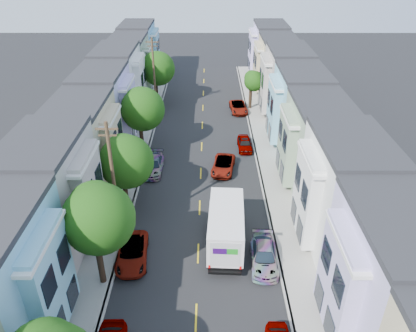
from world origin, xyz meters
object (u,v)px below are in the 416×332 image
(parked_left_c, at_px, (132,253))
(parked_right_c, at_px, (245,144))
(tree_c, at_px, (125,162))
(utility_pole_near, at_px, (114,183))
(utility_pole_far, at_px, (154,77))
(lead_sedan, at_px, (223,165))
(parked_left_d, at_px, (153,165))
(parked_right_d, at_px, (238,107))
(tree_d, at_px, (142,109))
(tree_b, at_px, (97,219))
(tree_far_r, at_px, (253,82))
(fedex_truck, at_px, (226,226))
(tree_e, at_px, (157,69))
(parked_right_b, at_px, (264,256))

(parked_left_c, height_order, parked_right_c, parked_left_c)
(tree_c, xyz_separation_m, parked_left_c, (1.40, -7.10, -3.81))
(utility_pole_near, xyz_separation_m, parked_left_c, (1.40, -2.69, -4.48))
(utility_pole_far, bearing_deg, lead_sedan, -60.88)
(parked_left_d, relative_size, parked_right_d, 1.00)
(tree_d, distance_m, parked_right_c, 12.10)
(utility_pole_far, bearing_deg, tree_d, -90.01)
(parked_right_c, bearing_deg, utility_pole_near, -126.95)
(tree_c, bearing_deg, tree_d, 90.00)
(utility_pole_far, relative_size, parked_left_d, 2.16)
(tree_b, relative_size, tree_far_r, 1.48)
(tree_d, relative_size, utility_pole_near, 0.75)
(lead_sedan, relative_size, parked_right_c, 1.14)
(parked_left_c, xyz_separation_m, parked_left_d, (0.00, 13.18, 0.02))
(parked_left_d, bearing_deg, tree_b, -94.58)
(fedex_truck, height_order, parked_left_c, fedex_truck)
(tree_e, bearing_deg, tree_d, -90.00)
(tree_b, distance_m, tree_far_r, 35.34)
(tree_e, relative_size, utility_pole_far, 0.75)
(tree_b, height_order, tree_far_r, tree_b)
(parked_left_c, distance_m, parked_right_d, 30.93)
(tree_b, bearing_deg, tree_far_r, 68.05)
(fedex_truck, bearing_deg, tree_b, -151.63)
(parked_left_d, distance_m, parked_right_b, 16.71)
(lead_sedan, bearing_deg, tree_d, 163.50)
(tree_b, distance_m, tree_e, 34.53)
(lead_sedan, distance_m, parked_right_c, 5.58)
(tree_e, xyz_separation_m, parked_right_b, (11.20, -32.60, -4.48))
(lead_sedan, height_order, parked_right_d, parked_right_d)
(tree_c, relative_size, utility_pole_far, 0.68)
(tree_far_r, relative_size, parked_left_c, 1.11)
(parked_right_d, bearing_deg, parked_right_b, -94.62)
(tree_b, relative_size, utility_pole_far, 0.80)
(tree_d, height_order, lead_sedan, tree_d)
(tree_c, xyz_separation_m, utility_pole_near, (0.00, -4.41, 0.67))
(parked_right_d, bearing_deg, tree_e, 160.84)
(parked_right_b, xyz_separation_m, parked_right_d, (0.00, 29.69, -0.04))
(tree_b, relative_size, utility_pole_near, 0.80)
(tree_d, height_order, parked_right_c, tree_d)
(tree_far_r, distance_m, parked_right_b, 31.04)
(parked_left_c, bearing_deg, parked_left_d, 85.19)
(tree_e, height_order, parked_left_d, tree_e)
(parked_left_c, height_order, parked_left_d, parked_left_d)
(parked_left_c, bearing_deg, tree_d, 89.82)
(tree_far_r, distance_m, parked_right_c, 12.86)
(utility_pole_far, distance_m, parked_left_d, 16.21)
(parked_right_b, bearing_deg, fedex_truck, 146.60)
(tree_c, relative_size, tree_d, 0.91)
(lead_sedan, height_order, parked_left_d, parked_left_d)
(tree_d, height_order, utility_pole_near, utility_pole_near)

